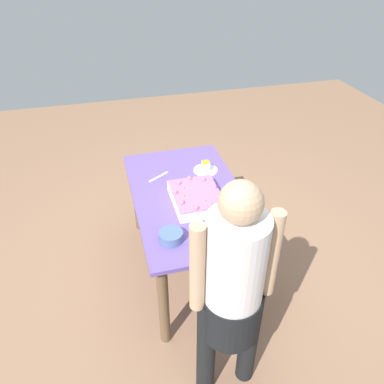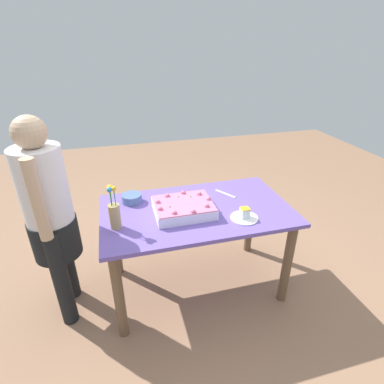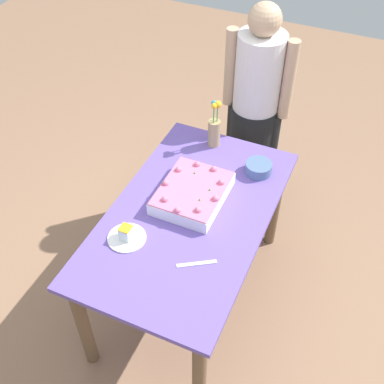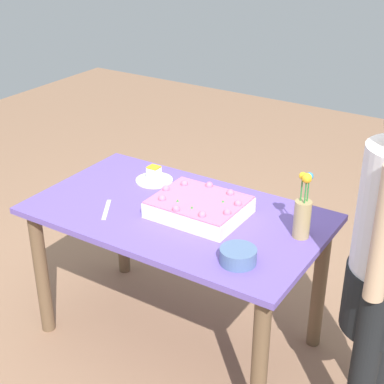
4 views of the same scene
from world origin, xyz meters
TOP-DOWN VIEW (x-y plane):
  - ground_plane at (0.00, 0.00)m, footprint 8.00×8.00m
  - dining_table at (0.00, 0.00)m, footprint 1.39×0.81m
  - sheet_cake at (-0.11, -0.03)m, footprint 0.42×0.34m
  - serving_plate_with_slice at (0.29, -0.21)m, footprint 0.19×0.19m
  - cake_knife at (0.29, 0.17)m, footprint 0.12×0.18m
  - flower_vase at (-0.58, -0.10)m, footprint 0.07×0.07m
  - fruit_bowl at (-0.45, 0.23)m, footprint 0.15×0.15m

SIDE VIEW (x-z plane):
  - ground_plane at x=0.00m, z-range 0.00..0.00m
  - dining_table at x=0.00m, z-range 0.25..0.99m
  - cake_knife at x=0.29m, z-range 0.75..0.75m
  - serving_plate_with_slice at x=0.29m, z-range 0.73..0.81m
  - fruit_bowl at x=-0.45m, z-range 0.75..0.81m
  - sheet_cake at x=-0.11m, z-range 0.74..0.84m
  - flower_vase at x=-0.58m, z-range 0.71..1.02m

